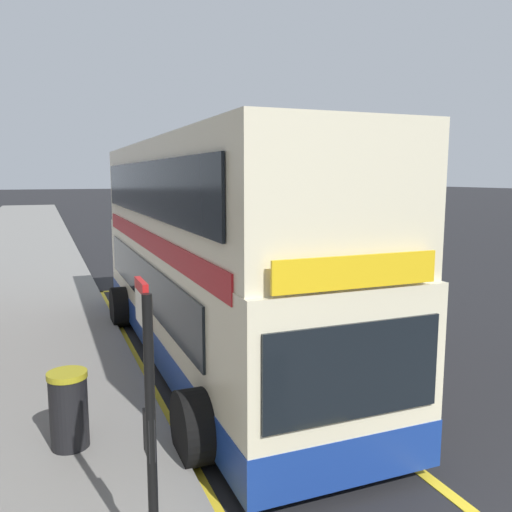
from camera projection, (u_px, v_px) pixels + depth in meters
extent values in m
plane|color=black|center=(136.00, 235.00, 34.27)|extent=(260.00, 260.00, 0.00)
cube|color=gray|center=(17.00, 238.00, 31.67)|extent=(6.00, 76.00, 0.14)
cube|color=beige|center=(210.00, 293.00, 10.91)|extent=(2.53, 10.90, 2.30)
cube|color=beige|center=(208.00, 190.00, 10.60)|extent=(2.50, 10.68, 1.90)
cube|color=navy|center=(210.00, 333.00, 11.04)|extent=(2.55, 10.92, 0.60)
cube|color=#B2191E|center=(209.00, 237.00, 10.74)|extent=(2.56, 10.03, 0.36)
cube|color=black|center=(143.00, 280.00, 10.76)|extent=(0.04, 8.72, 0.90)
cube|color=black|center=(143.00, 188.00, 10.12)|extent=(0.04, 9.59, 1.00)
cube|color=black|center=(355.00, 372.00, 5.86)|extent=(2.22, 0.04, 1.10)
cube|color=yellow|center=(358.00, 272.00, 5.69)|extent=(2.02, 0.04, 0.36)
cylinder|color=black|center=(199.00, 426.00, 6.94)|extent=(0.56, 1.00, 1.00)
cylinder|color=black|center=(374.00, 395.00, 7.94)|extent=(0.56, 1.00, 1.00)
cylinder|color=black|center=(123.00, 307.00, 13.29)|extent=(0.56, 1.00, 1.00)
cylinder|color=black|center=(226.00, 298.00, 14.29)|extent=(0.56, 1.00, 1.00)
cube|color=yellow|center=(140.00, 366.00, 10.56)|extent=(0.16, 14.82, 0.01)
cube|color=yellow|center=(263.00, 349.00, 11.54)|extent=(0.16, 14.82, 0.01)
cube|color=yellow|center=(142.00, 289.00, 17.77)|extent=(2.82, 0.16, 0.01)
cylinder|color=black|center=(151.00, 439.00, 4.67)|extent=(0.09, 0.09, 2.61)
cube|color=silver|center=(142.00, 308.00, 4.73)|extent=(0.05, 0.42, 0.30)
cube|color=red|center=(141.00, 286.00, 4.70)|extent=(0.05, 0.42, 0.10)
cube|color=black|center=(149.00, 435.00, 4.76)|extent=(0.06, 0.28, 0.40)
cube|color=#B2B5BA|center=(154.00, 208.00, 51.94)|extent=(1.76, 4.20, 0.72)
cube|color=black|center=(154.00, 201.00, 51.75)|extent=(1.52, 1.90, 0.60)
cylinder|color=black|center=(142.00, 211.00, 52.85)|extent=(0.22, 0.60, 0.60)
cylinder|color=black|center=(161.00, 211.00, 53.54)|extent=(0.22, 0.60, 0.60)
cylinder|color=black|center=(147.00, 213.00, 50.46)|extent=(0.22, 0.60, 0.60)
cylinder|color=black|center=(166.00, 212.00, 51.15)|extent=(0.22, 0.60, 0.60)
cube|color=black|center=(280.00, 243.00, 24.78)|extent=(1.76, 4.20, 0.72)
cube|color=black|center=(281.00, 229.00, 24.59)|extent=(1.52, 1.90, 0.60)
cylinder|color=black|center=(251.00, 248.00, 25.68)|extent=(0.22, 0.60, 0.60)
cylinder|color=black|center=(286.00, 246.00, 26.37)|extent=(0.22, 0.60, 0.60)
cylinder|color=black|center=(272.00, 255.00, 23.29)|extent=(0.22, 0.60, 0.60)
cylinder|color=black|center=(310.00, 253.00, 23.98)|extent=(0.22, 0.60, 0.60)
cylinder|color=black|center=(69.00, 412.00, 7.07)|extent=(0.50, 0.50, 0.96)
cylinder|color=#A5991E|center=(67.00, 375.00, 6.99)|extent=(0.52, 0.52, 0.08)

